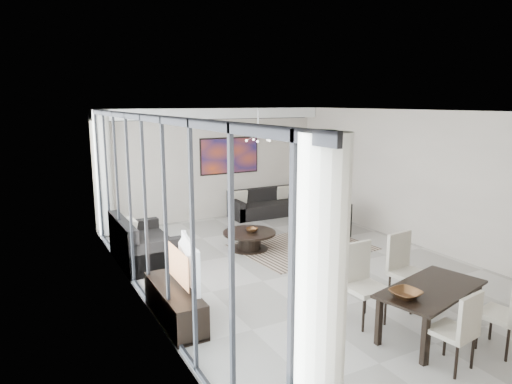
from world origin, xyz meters
TOP-DOWN VIEW (x-y plane):
  - room_shell at (0.46, 0.00)m, footprint 6.00×9.00m
  - window_wall at (-2.86, 0.00)m, footprint 0.37×8.95m
  - soffit at (0.00, 4.30)m, footprint 5.98×0.40m
  - painting at (0.50, 4.47)m, footprint 1.68×0.04m
  - chandelier at (0.30, 2.50)m, footprint 0.66×0.66m
  - rug at (0.70, 1.25)m, footprint 2.84×2.28m
  - coffee_table at (-0.37, 1.65)m, footprint 1.11×1.11m
  - bowl_coffee at (-0.32, 1.62)m, footprint 0.26×0.26m
  - sofa_main at (1.37, 4.07)m, footprint 1.98×0.81m
  - loveseat at (-2.55, 1.95)m, footprint 1.00×1.77m
  - armchair at (1.59, 1.63)m, footprint 1.14×1.17m
  - side_table at (-2.65, 3.46)m, footprint 0.37×0.37m
  - tv_console at (-2.76, -0.67)m, footprint 0.44×1.57m
  - television at (-2.60, -0.61)m, footprint 0.33×1.13m
  - dining_table at (0.10, -2.67)m, footprint 1.75×1.17m
  - dining_chair_sw at (-0.27, -3.41)m, footprint 0.50×0.50m
  - dining_chair_se at (0.58, -3.44)m, footprint 0.54×0.54m
  - dining_chair_nw at (-0.42, -1.88)m, footprint 0.52×0.52m
  - dining_chair_ne at (0.51, -1.79)m, footprint 0.57×0.57m
  - bowl_dining at (-0.43, -2.73)m, footprint 0.40×0.40m

SIDE VIEW (x-z plane):
  - rug at x=0.70m, z-range 0.00..0.01m
  - coffee_table at x=-0.37m, z-range 0.03..0.42m
  - sofa_main at x=1.37m, z-range -0.12..0.60m
  - tv_console at x=-2.76m, z-range 0.00..0.49m
  - armchair at x=1.59m, z-range -0.12..0.65m
  - loveseat at x=-2.55m, z-range -0.14..0.74m
  - side_table at x=-2.65m, z-range 0.08..0.59m
  - bowl_coffee at x=-0.32m, z-range 0.39..0.47m
  - dining_chair_sw at x=-0.27m, z-range 0.07..1.04m
  - dining_table at x=0.10m, z-range 0.25..0.92m
  - dining_chair_se at x=0.58m, z-range 0.08..1.10m
  - dining_chair_ne at x=0.51m, z-range 0.09..1.20m
  - dining_chair_nw at x=-0.42m, z-range 0.09..1.20m
  - bowl_dining at x=-0.43m, z-range 0.67..0.76m
  - television at x=-2.60m, z-range 0.49..1.13m
  - room_shell at x=0.46m, z-range 0.00..2.90m
  - window_wall at x=-2.86m, z-range 0.02..2.92m
  - painting at x=0.50m, z-range 1.16..2.14m
  - chandelier at x=0.30m, z-range 2.00..2.71m
  - soffit at x=0.00m, z-range 2.64..2.90m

